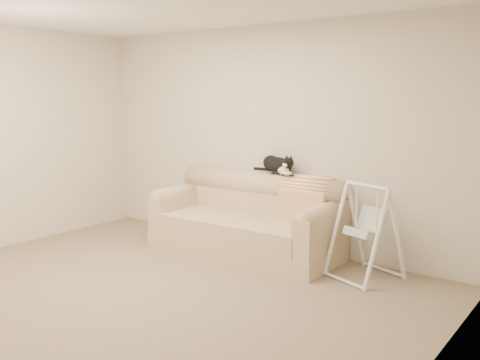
# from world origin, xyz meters

# --- Properties ---
(ground_plane) EXTENTS (5.00, 5.00, 0.00)m
(ground_plane) POSITION_xyz_m (0.00, 0.00, 0.00)
(ground_plane) COLOR #776450
(ground_plane) RESTS_ON ground
(room_shell) EXTENTS (5.04, 4.04, 2.60)m
(room_shell) POSITION_xyz_m (0.00, 0.00, 1.53)
(room_shell) COLOR beige
(room_shell) RESTS_ON ground
(sofa) EXTENTS (2.20, 0.93, 0.90)m
(sofa) POSITION_xyz_m (-0.02, 1.62, 0.35)
(sofa) COLOR tan
(sofa) RESTS_ON ground
(remote_a) EXTENTS (0.19, 0.08, 0.03)m
(remote_a) POSITION_xyz_m (0.23, 1.87, 0.91)
(remote_a) COLOR black
(remote_a) RESTS_ON sofa
(remote_b) EXTENTS (0.18, 0.08, 0.02)m
(remote_b) POSITION_xyz_m (0.38, 1.83, 0.91)
(remote_b) COLOR black
(remote_b) RESTS_ON sofa
(tuxedo_cat) EXTENTS (0.59, 0.35, 0.23)m
(tuxedo_cat) POSITION_xyz_m (0.21, 1.88, 1.01)
(tuxedo_cat) COLOR black
(tuxedo_cat) RESTS_ON sofa
(throw_blanket) EXTENTS (0.56, 0.38, 0.58)m
(throw_blanket) POSITION_xyz_m (0.63, 1.84, 0.72)
(throw_blanket) COLOR orange
(throw_blanket) RESTS_ON sofa
(baby_swing) EXTENTS (0.75, 0.77, 0.95)m
(baby_swing) POSITION_xyz_m (1.43, 1.58, 0.47)
(baby_swing) COLOR white
(baby_swing) RESTS_ON ground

